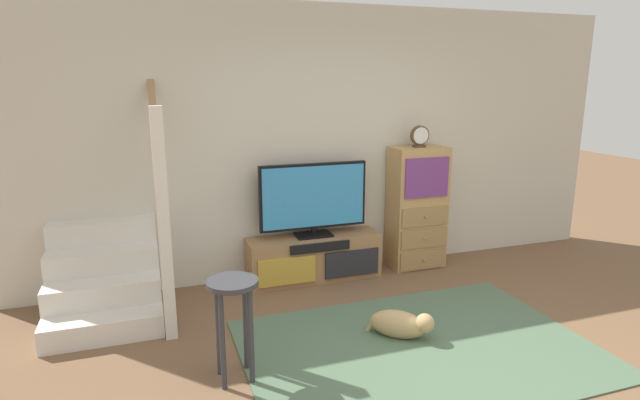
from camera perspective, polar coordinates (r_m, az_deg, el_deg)
name	(u,v)px	position (r m, az deg, el deg)	size (l,w,h in m)	color
ground_plane	(465,394)	(3.67, 15.83, -20.01)	(20.00, 20.00, 0.00)	brown
back_wall	(334,142)	(5.30, 1.51, 6.41)	(6.40, 0.12, 2.70)	beige
area_rug	(419,348)	(4.09, 10.91, -15.87)	(2.60, 1.80, 0.01)	#4C664C
media_console	(314,258)	(5.22, -0.64, -6.43)	(1.35, 0.38, 0.45)	#997047
television	(313,198)	(5.07, -0.74, 0.23)	(1.09, 0.22, 0.74)	black
side_cabinet	(417,208)	(5.56, 10.72, -0.86)	(0.58, 0.38, 1.30)	tan
desk_clock	(420,136)	(5.41, 11.02, 6.94)	(0.20, 0.08, 0.22)	#4C3823
staircase	(107,266)	(4.96, -22.57, -6.76)	(1.00, 1.36, 2.20)	silver
bar_stool_near	(233,306)	(3.49, -9.61, -11.56)	(0.34, 0.34, 0.71)	#333338
dog	(401,324)	(4.18, 9.02, -13.45)	(0.47, 0.43, 0.23)	tan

